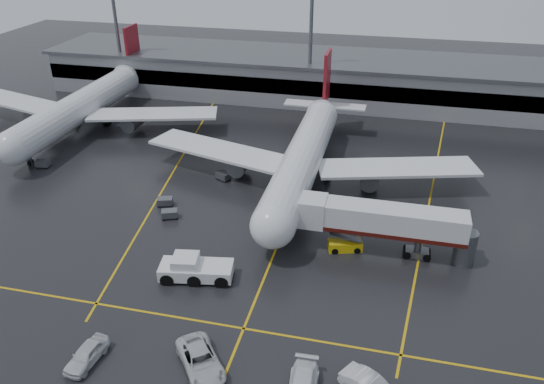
# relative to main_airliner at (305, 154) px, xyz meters

# --- Properties ---
(ground) EXTENTS (220.00, 220.00, 0.00)m
(ground) POSITION_rel_main_airliner_xyz_m (0.00, -9.70, -4.21)
(ground) COLOR black
(ground) RESTS_ON ground
(apron_line_centre) EXTENTS (0.25, 90.00, 0.02)m
(apron_line_centre) POSITION_rel_main_airliner_xyz_m (0.00, -9.70, -4.20)
(apron_line_centre) COLOR gold
(apron_line_centre) RESTS_ON ground
(apron_line_stop) EXTENTS (60.00, 0.25, 0.02)m
(apron_line_stop) POSITION_rel_main_airliner_xyz_m (0.00, -31.70, -4.20)
(apron_line_stop) COLOR gold
(apron_line_stop) RESTS_ON ground
(apron_line_left) EXTENTS (9.99, 69.35, 0.02)m
(apron_line_left) POSITION_rel_main_airliner_xyz_m (-20.00, 0.30, -4.20)
(apron_line_left) COLOR gold
(apron_line_left) RESTS_ON ground
(apron_line_right) EXTENTS (7.57, 69.64, 0.02)m
(apron_line_right) POSITION_rel_main_airliner_xyz_m (18.00, 0.30, -4.20)
(apron_line_right) COLOR gold
(apron_line_right) RESTS_ON ground
(terminal) EXTENTS (122.00, 19.00, 8.60)m
(terminal) POSITION_rel_main_airliner_xyz_m (0.00, 38.23, 0.11)
(terminal) COLOR gray
(terminal) RESTS_ON ground
(light_mast_left) EXTENTS (3.00, 1.20, 25.45)m
(light_mast_left) POSITION_rel_main_airliner_xyz_m (-45.00, 32.30, 10.27)
(light_mast_left) COLOR #595B60
(light_mast_left) RESTS_ON ground
(light_mast_mid) EXTENTS (3.00, 1.20, 25.45)m
(light_mast_mid) POSITION_rel_main_airliner_xyz_m (-5.00, 32.30, 10.27)
(light_mast_mid) COLOR #595B60
(light_mast_mid) RESTS_ON ground
(main_airliner) EXTENTS (48.80, 45.60, 14.10)m
(main_airliner) POSITION_rel_main_airliner_xyz_m (0.00, 0.00, 0.00)
(main_airliner) COLOR silver
(main_airliner) RESTS_ON ground
(second_airliner) EXTENTS (48.80, 45.60, 14.10)m
(second_airliner) POSITION_rel_main_airliner_xyz_m (-42.00, 12.00, 0.00)
(second_airliner) COLOR silver
(second_airliner) RESTS_ON ground
(jet_bridge) EXTENTS (19.90, 3.40, 6.05)m
(jet_bridge) POSITION_rel_main_airliner_xyz_m (11.87, -15.70, -0.28)
(jet_bridge) COLOR silver
(jet_bridge) RESTS_ON ground
(pushback_tractor) EXTENTS (8.21, 4.52, 2.79)m
(pushback_tractor) POSITION_rel_main_airliner_xyz_m (-7.32, -25.33, -3.10)
(pushback_tractor) COLOR silver
(pushback_tractor) RESTS_ON ground
(belt_loader) EXTENTS (4.19, 2.71, 2.46)m
(belt_loader) POSITION_rel_main_airliner_xyz_m (7.84, -16.30, -3.60)
(belt_loader) COLOR gold
(belt_loader) RESTS_ON ground
(service_van_a) EXTENTS (6.34, 6.96, 1.80)m
(service_van_a) POSITION_rel_main_airliner_xyz_m (-2.25, -37.25, -3.31)
(service_van_a) COLOR silver
(service_van_a) RESTS_ON ground
(service_van_d) EXTENTS (2.46, 5.02, 1.65)m
(service_van_d) POSITION_rel_main_airliner_xyz_m (-12.24, -38.87, -3.39)
(service_van_d) COLOR silver
(service_van_d) RESTS_ON ground
(baggage_cart_a) EXTENTS (2.34, 1.96, 1.12)m
(baggage_cart_a) POSITION_rel_main_airliner_xyz_m (-14.87, -14.36, -3.58)
(baggage_cart_a) COLOR #595B60
(baggage_cart_a) RESTS_ON ground
(baggage_cart_b) EXTENTS (2.29, 1.81, 1.12)m
(baggage_cart_b) POSITION_rel_main_airliner_xyz_m (-16.75, -11.48, -3.58)
(baggage_cart_b) COLOR #595B60
(baggage_cart_b) RESTS_ON ground
(baggage_cart_c) EXTENTS (2.38, 2.08, 1.12)m
(baggage_cart_c) POSITION_rel_main_airliner_xyz_m (-11.56, -2.45, -3.58)
(baggage_cart_c) COLOR #595B60
(baggage_cart_c) RESTS_ON ground
(baggage_cart_d) EXTENTS (2.19, 1.63, 1.12)m
(baggage_cart_d) POSITION_rel_main_airliner_xyz_m (-46.15, -0.96, -3.58)
(baggage_cart_d) COLOR #595B60
(baggage_cart_d) RESTS_ON ground
(baggage_cart_e) EXTENTS (2.15, 1.55, 1.12)m
(baggage_cart_e) POSITION_rel_main_airliner_xyz_m (-39.76, -4.83, -3.58)
(baggage_cart_e) COLOR #595B60
(baggage_cart_e) RESTS_ON ground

